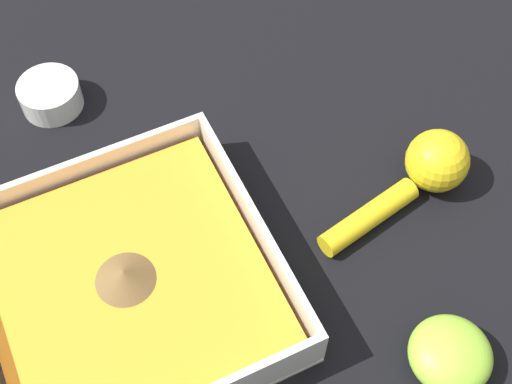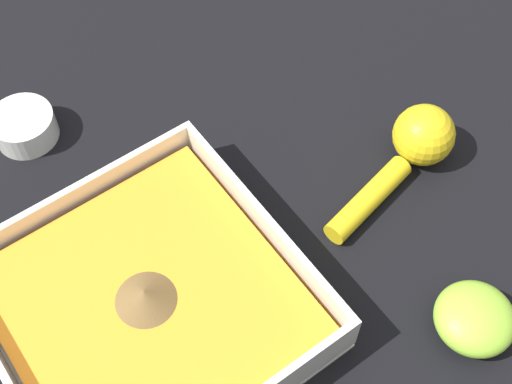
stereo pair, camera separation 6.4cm
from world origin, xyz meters
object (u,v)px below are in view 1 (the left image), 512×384
(square_dish, at_px, (129,287))
(spice_bowl, at_px, (51,96))
(lemon_squeezer, at_px, (424,172))
(lemon_half, at_px, (450,355))

(square_dish, height_order, spice_bowl, square_dish)
(lemon_squeezer, relative_size, lemon_half, 2.41)
(spice_bowl, distance_m, lemon_half, 0.45)
(square_dish, height_order, lemon_half, square_dish)
(lemon_squeezer, height_order, lemon_half, lemon_squeezer)
(spice_bowl, height_order, lemon_half, lemon_half)
(square_dish, height_order, lemon_squeezer, lemon_squeezer)
(square_dish, relative_size, spice_bowl, 3.93)
(square_dish, xyz_separation_m, spice_bowl, (0.24, -0.00, -0.00))
(spice_bowl, bearing_deg, lemon_squeezer, -131.15)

